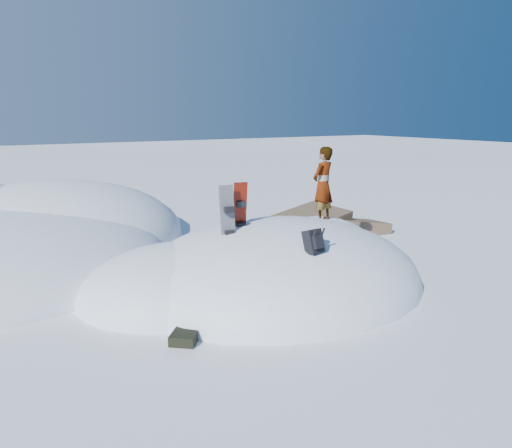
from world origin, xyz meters
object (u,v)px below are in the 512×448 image
snowboard_red (240,217)px  backpack (314,241)px  person (323,185)px  snowboard_dark (228,224)px

snowboard_red → backpack: 2.06m
person → snowboard_red: bearing=-12.7°
snowboard_red → backpack: (0.53, -1.98, -0.19)m
snowboard_red → snowboard_dark: (-0.46, -0.31, -0.05)m
snowboard_red → person: size_ratio=0.86×
snowboard_red → snowboard_dark: size_ratio=0.96×
snowboard_dark → person: 3.14m
snowboard_dark → snowboard_red: bearing=41.7°
snowboard_dark → person: person is taller
snowboard_red → snowboard_dark: bearing=-133.7°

